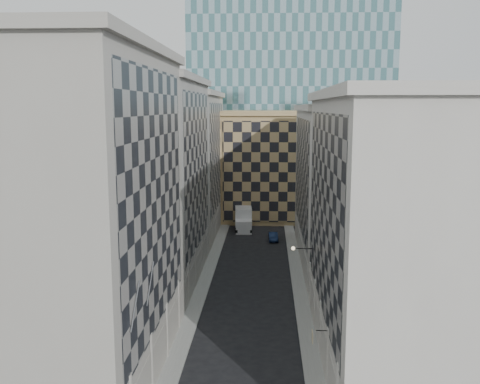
% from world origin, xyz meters
% --- Properties ---
extents(sidewalk_west, '(1.50, 100.00, 0.15)m').
position_xyz_m(sidewalk_west, '(-5.25, 30.00, 0.07)').
color(sidewalk_west, gray).
rests_on(sidewalk_west, ground).
extents(sidewalk_east, '(1.50, 100.00, 0.15)m').
position_xyz_m(sidewalk_east, '(5.25, 30.00, 0.07)').
color(sidewalk_east, gray).
rests_on(sidewalk_east, ground).
extents(bldg_left_a, '(10.80, 22.80, 23.70)m').
position_xyz_m(bldg_left_a, '(-10.88, 11.00, 11.82)').
color(bldg_left_a, '#A09B90').
rests_on(bldg_left_a, ground).
extents(bldg_left_b, '(10.80, 22.80, 22.70)m').
position_xyz_m(bldg_left_b, '(-10.88, 33.00, 11.32)').
color(bldg_left_b, gray).
rests_on(bldg_left_b, ground).
extents(bldg_left_c, '(10.80, 22.80, 21.70)m').
position_xyz_m(bldg_left_c, '(-10.88, 55.00, 10.83)').
color(bldg_left_c, '#A09B90').
rests_on(bldg_left_c, ground).
extents(bldg_right_a, '(10.80, 26.80, 20.70)m').
position_xyz_m(bldg_right_a, '(10.88, 15.00, 10.32)').
color(bldg_right_a, beige).
rests_on(bldg_right_a, ground).
extents(bldg_right_b, '(10.80, 28.80, 19.70)m').
position_xyz_m(bldg_right_b, '(10.89, 42.00, 9.85)').
color(bldg_right_b, beige).
rests_on(bldg_right_b, ground).
extents(tan_block, '(16.80, 14.80, 18.80)m').
position_xyz_m(tan_block, '(2.00, 67.90, 9.44)').
color(tan_block, tan).
rests_on(tan_block, ground).
extents(church_tower, '(7.20, 7.20, 51.50)m').
position_xyz_m(church_tower, '(0.00, 82.00, 26.95)').
color(church_tower, '#292520').
rests_on(church_tower, ground).
extents(flagpoles_left, '(0.10, 6.33, 2.33)m').
position_xyz_m(flagpoles_left, '(-5.90, 6.00, 8.00)').
color(flagpoles_left, gray).
rests_on(flagpoles_left, ground).
extents(bracket_lamp, '(1.98, 0.36, 0.36)m').
position_xyz_m(bracket_lamp, '(4.38, 24.00, 6.20)').
color(bracket_lamp, black).
rests_on(bracket_lamp, ground).
extents(box_truck, '(2.98, 6.53, 3.50)m').
position_xyz_m(box_truck, '(-2.08, 58.15, 1.52)').
color(box_truck, silver).
rests_on(box_truck, ground).
extents(dark_car, '(1.50, 3.81, 1.23)m').
position_xyz_m(dark_car, '(2.60, 51.27, 0.62)').
color(dark_car, '#101E3D').
rests_on(dark_car, ground).
extents(shop_sign, '(1.19, 0.79, 0.87)m').
position_xyz_m(shop_sign, '(4.95, 9.69, 3.83)').
color(shop_sign, black).
rests_on(shop_sign, ground).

